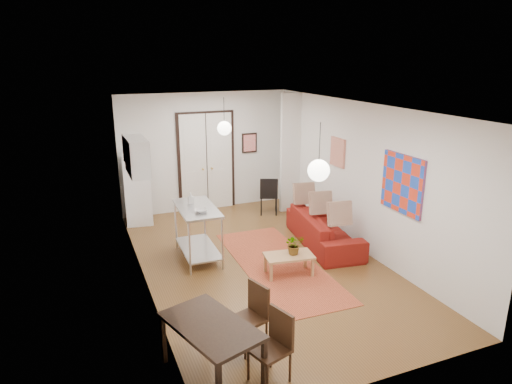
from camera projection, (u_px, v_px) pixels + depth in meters
name	position (u px, v px, depth m)	size (l,w,h in m)	color
floor	(261.00, 263.00, 8.54)	(7.00, 7.00, 0.00)	brown
ceiling	(261.00, 107.00, 7.70)	(4.20, 7.00, 0.02)	white
wall_back	(206.00, 152.00, 11.22)	(4.20, 0.02, 2.90)	silver
wall_front	(384.00, 272.00, 5.02)	(4.20, 0.02, 2.90)	silver
wall_left	(141.00, 203.00, 7.36)	(0.02, 7.00, 2.90)	silver
wall_right	(360.00, 177.00, 8.88)	(0.02, 7.00, 2.90)	silver
double_doors	(207.00, 162.00, 11.25)	(1.44, 0.06, 2.50)	white
stub_partition	(290.00, 153.00, 11.05)	(0.50, 0.10, 2.90)	silver
wall_cabinet	(137.00, 156.00, 8.62)	(0.35, 1.00, 0.70)	silver
painting_popart	(402.00, 184.00, 7.71)	(0.05, 1.00, 1.00)	red
painting_abstract	(338.00, 152.00, 9.48)	(0.05, 0.50, 0.60)	beige
poster_back	(250.00, 143.00, 11.57)	(0.40, 0.03, 0.50)	red
print_left	(125.00, 149.00, 9.00)	(0.03, 0.44, 0.54)	#A16843
pendant_back	(224.00, 128.00, 9.66)	(0.30, 0.30, 0.80)	white
pendant_front	(319.00, 170.00, 6.12)	(0.30, 0.30, 0.80)	white
kilim_rug	(278.00, 265.00, 8.46)	(1.35, 3.59, 0.01)	#BA4F2E
sofa	(324.00, 229.00, 9.30)	(0.88, 2.25, 0.66)	maroon
coffee_table	(289.00, 257.00, 8.01)	(0.91, 0.59, 0.38)	#AE7C52
potted_plant	(294.00, 244.00, 7.98)	(0.33, 0.29, 0.37)	#2A5F2B
kitchen_counter	(198.00, 224.00, 8.55)	(0.71, 1.37, 1.03)	#B9BABE
bowl	(201.00, 211.00, 8.18)	(0.24, 0.24, 0.06)	silver
soap_bottle	(191.00, 198.00, 8.63)	(0.10, 0.10, 0.21)	#5192AF
fridge	(138.00, 189.00, 10.37)	(0.58, 0.58, 1.63)	white
dining_table	(211.00, 330.00, 5.37)	(1.09, 1.44, 0.71)	black
dining_chair_near	(245.00, 310.00, 6.01)	(0.52, 0.64, 0.88)	#3A2212
dining_chair_far	(266.00, 340.00, 5.39)	(0.52, 0.64, 0.88)	#3A2212
black_side_chair	(267.00, 191.00, 11.16)	(0.56, 0.57, 0.93)	black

